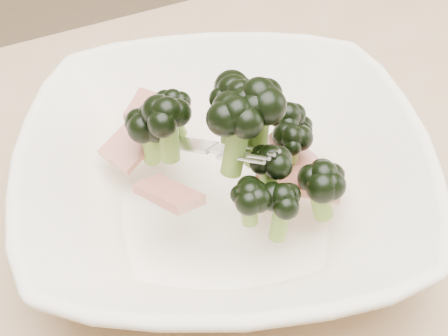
{
  "coord_description": "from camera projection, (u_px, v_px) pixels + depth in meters",
  "views": [
    {
      "loc": [
        -0.15,
        -0.24,
        1.13
      ],
      "look_at": [
        0.01,
        0.07,
        0.8
      ],
      "focal_mm": 50.0,
      "sensor_mm": 36.0,
      "label": 1
    }
  ],
  "objects": [
    {
      "name": "broccoli_dish",
      "position": [
        225.0,
        175.0,
        0.49
      ],
      "size": [
        0.41,
        0.41,
        0.14
      ],
      "color": "white",
      "rests_on": "dining_table"
    }
  ]
}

